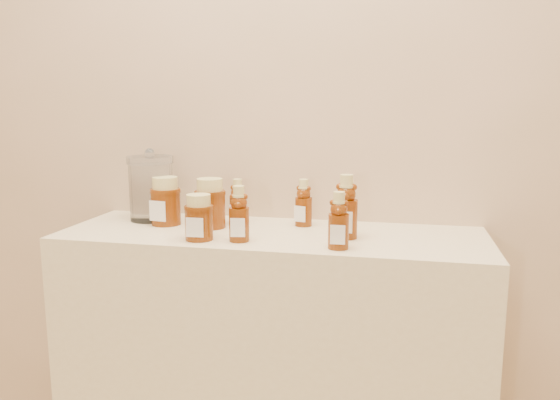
% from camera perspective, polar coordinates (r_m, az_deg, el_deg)
% --- Properties ---
extents(wall_back, '(3.50, 0.02, 2.70)m').
position_cam_1_polar(wall_back, '(1.70, 0.61, 13.06)').
color(wall_back, tan).
rests_on(wall_back, ground).
extents(display_table, '(1.20, 0.40, 0.90)m').
position_cam_1_polar(display_table, '(1.71, -0.87, -18.22)').
color(display_table, beige).
rests_on(display_table, ground).
extents(bear_bottle_back_left, '(0.06, 0.06, 0.15)m').
position_cam_1_polar(bear_bottle_back_left, '(1.65, -4.45, 0.16)').
color(bear_bottle_back_left, '#572206').
rests_on(bear_bottle_back_left, display_table).
extents(bear_bottle_back_mid, '(0.07, 0.07, 0.16)m').
position_cam_1_polar(bear_bottle_back_mid, '(1.62, 2.48, 0.05)').
color(bear_bottle_back_mid, '#572206').
rests_on(bear_bottle_back_mid, display_table).
extents(bear_bottle_back_right, '(0.07, 0.07, 0.20)m').
position_cam_1_polar(bear_bottle_back_right, '(1.48, 6.93, -0.25)').
color(bear_bottle_back_right, '#572206').
rests_on(bear_bottle_back_right, display_table).
extents(bear_bottle_front_left, '(0.07, 0.07, 0.17)m').
position_cam_1_polar(bear_bottle_front_left, '(1.44, -4.31, -1.06)').
color(bear_bottle_front_left, '#572206').
rests_on(bear_bottle_front_left, display_table).
extents(bear_bottle_front_right, '(0.06, 0.06, 0.16)m').
position_cam_1_polar(bear_bottle_front_right, '(1.37, 6.15, -1.74)').
color(bear_bottle_front_right, '#572206').
rests_on(bear_bottle_front_right, display_table).
extents(honey_jar_left, '(0.11, 0.11, 0.14)m').
position_cam_1_polar(honey_jar_left, '(1.67, -11.86, -0.09)').
color(honey_jar_left, '#572206').
rests_on(honey_jar_left, display_table).
extents(honey_jar_back, '(0.12, 0.12, 0.15)m').
position_cam_1_polar(honey_jar_back, '(1.61, -7.32, -0.33)').
color(honey_jar_back, '#572206').
rests_on(honey_jar_back, display_table).
extents(honey_jar_front, '(0.08, 0.08, 0.12)m').
position_cam_1_polar(honey_jar_front, '(1.47, -8.47, -1.79)').
color(honey_jar_front, '#572206').
rests_on(honey_jar_front, display_table).
extents(glass_canister, '(0.18, 0.18, 0.22)m').
position_cam_1_polar(glass_canister, '(1.75, -13.33, 1.49)').
color(glass_canister, white).
rests_on(glass_canister, display_table).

